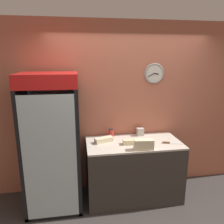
{
  "coord_description": "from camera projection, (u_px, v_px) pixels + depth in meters",
  "views": [
    {
      "loc": [
        -0.8,
        -2.07,
        2.14
      ],
      "look_at": [
        -0.34,
        0.87,
        1.4
      ],
      "focal_mm": 35.0,
      "sensor_mm": 36.0,
      "label": 1
    }
  ],
  "objects": [
    {
      "name": "wall_back",
      "position": [
        128.0,
        107.0,
        3.56
      ],
      "size": [
        5.2,
        0.09,
        2.7
      ],
      "color": "#B7664C",
      "rests_on": "ground_plane"
    },
    {
      "name": "sandwich_stack_bottom",
      "position": [
        144.0,
        147.0,
        3.0
      ],
      "size": [
        0.28,
        0.12,
        0.07
      ],
      "color": "beige",
      "rests_on": "prep_counter"
    },
    {
      "name": "condiment_jar",
      "position": [
        111.0,
        133.0,
        3.43
      ],
      "size": [
        0.09,
        0.09,
        0.15
      ],
      "color": "#B72D23",
      "rests_on": "prep_counter"
    },
    {
      "name": "prep_counter",
      "position": [
        133.0,
        169.0,
        3.38
      ],
      "size": [
        1.41,
        0.72,
        0.91
      ],
      "color": "#332D28",
      "rests_on": "ground_plane"
    },
    {
      "name": "sandwich_stack_middle",
      "position": [
        144.0,
        142.0,
        2.98
      ],
      "size": [
        0.28,
        0.12,
        0.07
      ],
      "color": "beige",
      "rests_on": "sandwich_stack_bottom"
    },
    {
      "name": "sandwich_flat_right",
      "position": [
        104.0,
        140.0,
        3.26
      ],
      "size": [
        0.3,
        0.19,
        0.07
      ],
      "color": "beige",
      "rests_on": "prep_counter"
    },
    {
      "name": "chefs_knife",
      "position": [
        170.0,
        143.0,
        3.22
      ],
      "size": [
        0.29,
        0.11,
        0.02
      ],
      "color": "silver",
      "rests_on": "prep_counter"
    },
    {
      "name": "sandwich_flat_left",
      "position": [
        131.0,
        142.0,
        3.19
      ],
      "size": [
        0.25,
        0.11,
        0.07
      ],
      "color": "beige",
      "rests_on": "prep_counter"
    },
    {
      "name": "beverage_cooler",
      "position": [
        53.0,
        135.0,
        3.1
      ],
      "size": [
        0.76,
        0.73,
        1.95
      ],
      "color": "black",
      "rests_on": "ground_plane"
    },
    {
      "name": "napkin_dispenser",
      "position": [
        140.0,
        132.0,
        3.54
      ],
      "size": [
        0.11,
        0.09,
        0.12
      ],
      "color": "#B7B2AD",
      "rests_on": "prep_counter"
    }
  ]
}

